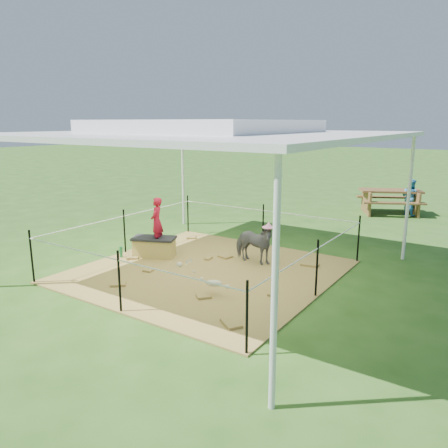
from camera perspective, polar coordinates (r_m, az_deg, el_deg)
The scene contains 13 objects.
ground at distance 8.60m, azimuth -2.24°, elevation -6.28°, with size 90.00×90.00×0.00m, color #2D5919.
hay_patch at distance 8.59m, azimuth -2.24°, elevation -6.19°, with size 4.60×4.60×0.03m, color brown.
canopy_tent at distance 8.11m, azimuth -2.41°, elevation 11.95°, with size 6.30×6.30×2.90m.
rope_fence at distance 8.41m, azimuth -2.28°, elevation -2.15°, with size 4.54×4.54×1.00m.
straw_bale at distance 9.54m, azimuth -9.10°, elevation -3.09°, with size 0.85×0.42×0.38m, color #B39041.
dark_cloth at distance 9.48m, azimuth -9.14°, elevation -1.86°, with size 0.91×0.47×0.05m, color black.
woman at distance 9.30m, azimuth -8.80°, elevation 0.94°, with size 0.37×0.24×1.02m, color #B6112B.
green_bottle at distance 9.63m, azimuth -13.31°, elevation -3.56°, with size 0.07×0.07×0.24m, color #1A7536.
pony at distance 8.94m, azimuth 3.85°, elevation -2.59°, with size 0.44×0.97×0.82m, color #4B4B50.
pink_hat at distance 8.83m, azimuth 3.89°, elevation 0.33°, with size 0.25×0.25×0.12m, color #FF93C6.
foal at distance 7.36m, azimuth -1.33°, elevation -7.55°, with size 0.83×0.46×0.46m, color beige, non-canonical shape.
picnic_table_near at distance 14.88m, azimuth 20.82°, elevation 2.74°, with size 1.85×1.34×0.77m, color #55351D.
distant_person at distance 14.83m, azimuth 23.13°, elevation 3.23°, with size 0.56×0.43×1.15m, color #378FD1.
Camera 1 is at (4.79, -6.54, 2.87)m, focal length 35.00 mm.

